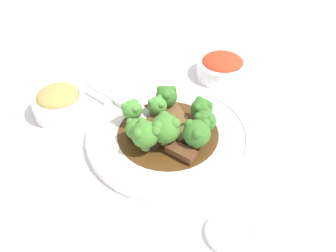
{
  "coord_description": "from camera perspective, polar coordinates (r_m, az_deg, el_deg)",
  "views": [
    {
      "loc": [
        -0.51,
        -0.22,
        0.54
      ],
      "look_at": [
        0.0,
        0.0,
        0.03
      ],
      "focal_mm": 42.0,
      "sensor_mm": 36.0,
      "label": 1
    }
  ],
  "objects": [
    {
      "name": "ground_plane",
      "position": [
        0.77,
        0.0,
        -1.87
      ],
      "size": [
        4.0,
        4.0,
        0.0
      ],
      "primitive_type": "plane",
      "color": "silver"
    },
    {
      "name": "sauce_dish",
      "position": [
        0.64,
        8.88,
        -14.98
      ],
      "size": [
        0.08,
        0.08,
        0.01
      ],
      "color": "white",
      "rests_on": "ground_plane"
    },
    {
      "name": "broccoli_floret_2",
      "position": [
        0.71,
        4.19,
        -1.01
      ],
      "size": [
        0.05,
        0.05,
        0.06
      ],
      "color": "#7FA84C",
      "rests_on": "main_plate"
    },
    {
      "name": "side_bowl_kimchi",
      "position": [
        0.93,
        7.82,
        8.55
      ],
      "size": [
        0.12,
        0.12,
        0.05
      ],
      "color": "white",
      "rests_on": "ground_plane"
    },
    {
      "name": "beef_strip_4",
      "position": [
        0.71,
        1.97,
        -3.76
      ],
      "size": [
        0.04,
        0.06,
        0.01
      ],
      "color": "#56331E",
      "rests_on": "main_plate"
    },
    {
      "name": "broccoli_floret_0",
      "position": [
        0.77,
        -1.55,
        2.97
      ],
      "size": [
        0.04,
        0.04,
        0.05
      ],
      "color": "#7FA84C",
      "rests_on": "main_plate"
    },
    {
      "name": "broccoli_floret_1",
      "position": [
        0.71,
        -0.37,
        -0.3
      ],
      "size": [
        0.06,
        0.06,
        0.07
      ],
      "color": "#8EB756",
      "rests_on": "main_plate"
    },
    {
      "name": "broccoli_floret_8",
      "position": [
        0.79,
        -0.22,
        4.35
      ],
      "size": [
        0.04,
        0.04,
        0.06
      ],
      "color": "#7FA84C",
      "rests_on": "main_plate"
    },
    {
      "name": "broccoli_floret_6",
      "position": [
        0.75,
        5.38,
        0.77
      ],
      "size": [
        0.04,
        0.04,
        0.05
      ],
      "color": "#8EB756",
      "rests_on": "main_plate"
    },
    {
      "name": "broccoli_floret_5",
      "position": [
        0.73,
        -4.68,
        -0.4
      ],
      "size": [
        0.04,
        0.04,
        0.05
      ],
      "color": "#7FA84C",
      "rests_on": "main_plate"
    },
    {
      "name": "broccoli_floret_7",
      "position": [
        0.77,
        4.9,
        2.51
      ],
      "size": [
        0.04,
        0.04,
        0.05
      ],
      "color": "#7FA84C",
      "rests_on": "main_plate"
    },
    {
      "name": "beef_strip_2",
      "position": [
        0.76,
        -3.74,
        -0.29
      ],
      "size": [
        0.06,
        0.05,
        0.01
      ],
      "color": "#56331E",
      "rests_on": "main_plate"
    },
    {
      "name": "broccoli_floret_3",
      "position": [
        0.76,
        -5.26,
        2.34
      ],
      "size": [
        0.04,
        0.04,
        0.05
      ],
      "color": "#8EB756",
      "rests_on": "main_plate"
    },
    {
      "name": "beef_strip_3",
      "position": [
        0.78,
        1.31,
        1.47
      ],
      "size": [
        0.07,
        0.07,
        0.01
      ],
      "color": "brown",
      "rests_on": "main_plate"
    },
    {
      "name": "paper_napkin",
      "position": [
        0.66,
        -14.73,
        -14.28
      ],
      "size": [
        0.15,
        0.12,
        0.01
      ],
      "color": "silver",
      "rests_on": "ground_plane"
    },
    {
      "name": "broccoli_floret_4",
      "position": [
        0.7,
        -3.35,
        -1.17
      ],
      "size": [
        0.05,
        0.05,
        0.06
      ],
      "color": "#8EB756",
      "rests_on": "main_plate"
    },
    {
      "name": "main_plate",
      "position": [
        0.77,
        0.0,
        -1.33
      ],
      "size": [
        0.32,
        0.32,
        0.02
      ],
      "color": "white",
      "rests_on": "ground_plane"
    },
    {
      "name": "serving_spoon",
      "position": [
        0.8,
        -5.22,
        2.43
      ],
      "size": [
        0.08,
        0.19,
        0.01
      ],
      "color": "#B7B7BC",
      "rests_on": "main_plate"
    },
    {
      "name": "beef_strip_0",
      "position": [
        0.75,
        -0.58,
        -0.57
      ],
      "size": [
        0.05,
        0.06,
        0.01
      ],
      "color": "#56331E",
      "rests_on": "main_plate"
    },
    {
      "name": "beef_strip_1",
      "position": [
        0.75,
        2.66,
        -0.9
      ],
      "size": [
        0.07,
        0.05,
        0.01
      ],
      "color": "brown",
      "rests_on": "main_plate"
    },
    {
      "name": "side_bowl_appetizer",
      "position": [
        0.84,
        -15.54,
        3.41
      ],
      "size": [
        0.11,
        0.11,
        0.06
      ],
      "color": "white",
      "rests_on": "ground_plane"
    }
  ]
}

